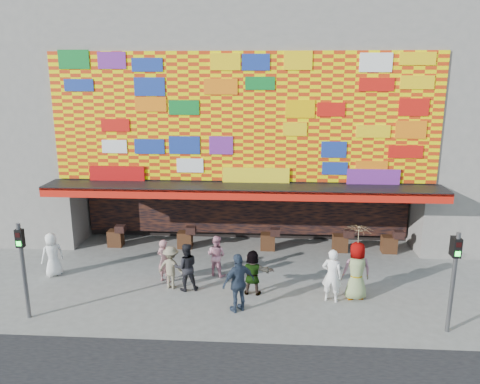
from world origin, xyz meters
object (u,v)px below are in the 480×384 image
Objects in this scene: signal_left at (23,260)px; parasol at (359,238)px; ped_d at (171,267)px; ped_i at (216,256)px; ped_a at (52,255)px; ped_g at (356,271)px; ped_h at (332,275)px; signal_right at (454,271)px; ped_b at (164,261)px; ped_e at (239,283)px; ped_f at (252,272)px; ped_c at (186,267)px.

signal_left is 10.28m from parasol.
ped_d is 1.83m from ped_i.
parasol is (6.19, -0.39, 1.36)m from ped_d.
parasol is (10.70, -1.12, 1.30)m from ped_a.
ped_h is at bearing 6.23° from ped_g.
ped_d is (-8.49, 2.28, -1.11)m from signal_right.
ped_h is 1.00× the size of parasol.
ped_a is at bearing 23.85° from ped_b.
parasol is (0.82, 0.22, 1.22)m from ped_h.
ped_i is (1.77, 0.67, -0.03)m from ped_b.
ped_e is 4.09m from parasol.
parasol reaches higher than ped_e.
signal_right is 1.85× the size of ped_a.
signal_left is 7.09m from ped_f.
ped_a is 0.92× the size of parasol.
ped_a reaches higher than ped_f.
ped_d is at bearing 63.74° from ped_i.
ped_g is at bearing 161.92° from ped_e.
ped_h reaches higher than ped_c.
ped_c is 2.27m from ped_f.
parasol reaches higher than ped_g.
ped_d is at bearing -27.66° from ped_c.
signal_right is 8.86m from ped_d.
ped_g is 1.10× the size of parasol.
signal_right is at bearing 166.25° from ped_f.
ped_g is at bearing -172.74° from ped_i.
ped_f is (2.26, -0.16, -0.07)m from ped_c.
ped_e is 1.06× the size of ped_h.
ped_i reaches higher than ped_d.
ped_b is 3.37m from ped_e.
ped_a is 7.38m from ped_f.
signal_left and signal_right have the same top height.
ped_a is 0.86× the size of ped_e.
ped_f reaches higher than ped_d.
ped_c is at bearing 127.30° from ped_a.
signal_right reaches higher than ped_g.
signal_left is 4.67m from ped_d.
ped_b is 0.95× the size of ped_c.
ped_a is 0.84× the size of ped_g.
ped_i is at bearing -8.48° from ped_h.
signal_left is 4.63m from ped_b.
ped_c is 2.31m from ped_e.
signal_right is at bearing 138.40° from ped_e.
ped_i is at bearing -131.76° from ped_b.
signal_right reaches higher than ped_e.
ped_h is (5.37, -0.61, 0.14)m from ped_d.
ped_a is 4.18m from ped_b.
signal_left is at bearing 45.73° from ped_d.
ped_g is 1.14m from parasol.
ped_a is 0.91× the size of ped_h.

